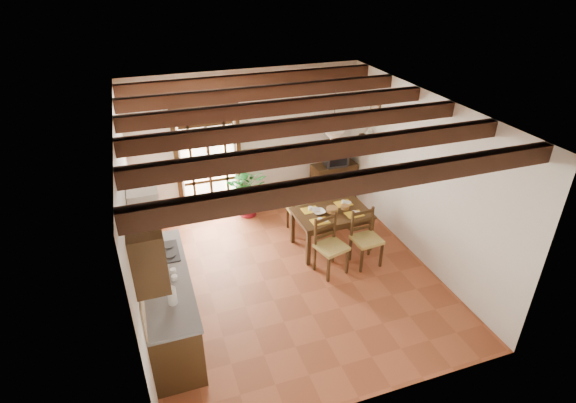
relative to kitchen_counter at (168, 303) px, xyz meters
name	(u,v)px	position (x,y,z in m)	size (l,w,h in m)	color
ground_plane	(290,275)	(1.96, 0.60, -0.47)	(5.00, 5.00, 0.00)	brown
room_shell	(291,175)	(1.96, 0.60, 1.34)	(4.52, 5.02, 2.81)	silver
ceiling_beams	(291,116)	(1.96, 0.60, 2.22)	(4.50, 4.34, 0.20)	black
french_door	(208,159)	(1.16, 3.05, 0.70)	(1.26, 0.11, 2.32)	white
kitchen_counter	(168,303)	(0.00, 0.00, 0.00)	(0.64, 2.25, 1.38)	#322010
upper_cabinet	(147,249)	(-0.12, -0.70, 1.38)	(0.35, 0.80, 0.70)	#322010
range_hood	(144,204)	(-0.09, 0.55, 1.26)	(0.38, 0.60, 0.54)	white
counter_items	(163,270)	(0.00, 0.09, 0.49)	(0.50, 1.43, 0.25)	black
dining_table	(332,217)	(2.91, 1.16, 0.14)	(1.31, 0.87, 0.70)	#332110
chair_near_left	(330,256)	(2.61, 0.49, -0.17)	(0.55, 0.53, 0.98)	#AA9648
chair_near_right	(365,248)	(3.26, 0.51, -0.17)	(0.48, 0.46, 0.96)	#AA9648
chair_far_left	(300,218)	(2.57, 1.81, -0.19)	(0.43, 0.41, 0.92)	#AA9648
chair_far_right	(331,212)	(3.22, 1.83, -0.19)	(0.45, 0.43, 0.89)	#AA9648
table_setting	(332,213)	(2.91, 1.16, 0.21)	(0.94, 0.63, 0.09)	gold
table_bowl	(319,212)	(2.68, 1.20, 0.25)	(0.22, 0.22, 0.05)	white
sideboard	(334,181)	(3.71, 2.83, -0.08)	(0.93, 0.42, 0.79)	#322010
crt_tv	(335,156)	(3.71, 2.82, 0.50)	(0.48, 0.45, 0.39)	black
fuse_box	(320,117)	(3.46, 3.08, 1.28)	(0.25, 0.03, 0.32)	white
plant_pot	(248,210)	(1.80, 2.72, -0.36)	(0.33, 0.33, 0.20)	maroon
potted_plant	(247,189)	(1.80, 2.72, 0.10)	(2.03, 1.74, 2.26)	#144C19
wall_shelf	(368,139)	(4.10, 2.20, 1.04)	(0.20, 0.42, 0.20)	#322010
shelf_vase	(369,132)	(4.10, 2.20, 1.18)	(0.15, 0.15, 0.15)	#B2BFB2
shelf_flowers	(370,122)	(4.10, 2.20, 1.38)	(0.14, 0.14, 0.36)	gold
framed_picture	(375,111)	(4.18, 2.20, 1.58)	(0.03, 0.32, 0.32)	brown
pendant_lamp	(334,135)	(2.91, 1.26, 1.60)	(0.36, 0.36, 0.84)	black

